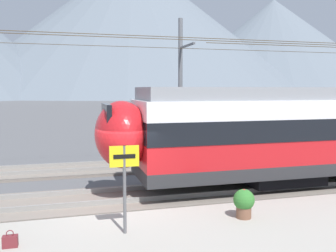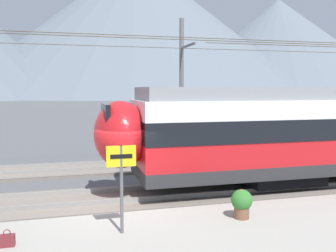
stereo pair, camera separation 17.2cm
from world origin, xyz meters
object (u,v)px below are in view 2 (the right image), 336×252
object	(u,v)px
catenary_mast_far_side	(182,85)
platform_sign	(121,169)
potted_plant_by_shelter	(242,202)
handbag_beside_passenger	(7,240)

from	to	relation	value
catenary_mast_far_side	platform_sign	size ratio (longest dim) A/B	23.34
platform_sign	potted_plant_by_shelter	distance (m)	3.43
handbag_beside_passenger	potted_plant_by_shelter	xyz separation A→B (m)	(5.78, 0.34, 0.31)
catenary_mast_far_side	platform_sign	distance (m)	12.08
handbag_beside_passenger	potted_plant_by_shelter	bearing A→B (deg)	3.40
catenary_mast_far_side	platform_sign	world-z (taller)	catenary_mast_far_side
platform_sign	potted_plant_by_shelter	xyz separation A→B (m)	(3.24, 0.22, -1.11)
platform_sign	potted_plant_by_shelter	size ratio (longest dim) A/B	2.71
catenary_mast_far_side	platform_sign	xyz separation A→B (m)	(-4.82, -10.87, -2.13)
catenary_mast_far_side	potted_plant_by_shelter	distance (m)	11.25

